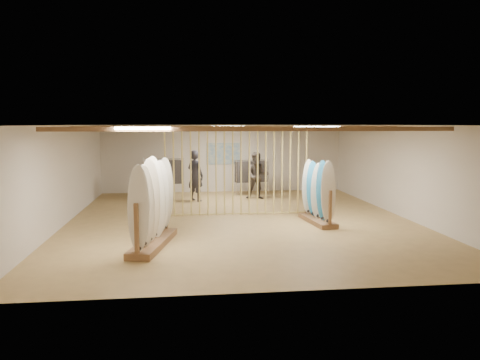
{
  "coord_description": "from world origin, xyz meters",
  "views": [
    {
      "loc": [
        -1.61,
        -13.52,
        2.83
      ],
      "look_at": [
        0.0,
        0.0,
        1.2
      ],
      "focal_mm": 35.0,
      "sensor_mm": 36.0,
      "label": 1
    }
  ],
  "objects": [
    {
      "name": "wall_front",
      "position": [
        0.0,
        -6.0,
        1.4
      ],
      "size": [
        12.0,
        0.0,
        12.0
      ],
      "primitive_type": "plane",
      "rotation": [
        -1.57,
        0.0,
        0.0
      ],
      "color": "beige",
      "rests_on": "ground"
    },
    {
      "name": "rack_left",
      "position": [
        -2.36,
        -2.7,
        0.69
      ],
      "size": [
        1.07,
        2.57,
        2.02
      ],
      "rotation": [
        0.0,
        0.0,
        -0.21
      ],
      "color": "brown",
      "rests_on": "floor"
    },
    {
      "name": "light_panels",
      "position": [
        0.0,
        0.0,
        2.74
      ],
      "size": [
        1.2,
        0.35,
        0.06
      ],
      "primitive_type": "cube",
      "color": "white",
      "rests_on": "ground"
    },
    {
      "name": "rack_right",
      "position": [
        2.17,
        -0.64,
        0.61
      ],
      "size": [
        0.68,
        1.91,
        1.78
      ],
      "rotation": [
        0.0,
        0.0,
        0.1
      ],
      "color": "brown",
      "rests_on": "floor"
    },
    {
      "name": "wall_back",
      "position": [
        0.0,
        6.0,
        1.4
      ],
      "size": [
        12.0,
        0.0,
        12.0
      ],
      "primitive_type": "plane",
      "rotation": [
        1.57,
        0.0,
        0.0
      ],
      "color": "beige",
      "rests_on": "ground"
    },
    {
      "name": "shopper_a",
      "position": [
        -1.22,
        3.66,
        1.07
      ],
      "size": [
        0.93,
        0.92,
        2.14
      ],
      "primitive_type": "imported",
      "rotation": [
        0.0,
        0.0,
        2.39
      ],
      "color": "#27262E",
      "rests_on": "floor"
    },
    {
      "name": "ceiling",
      "position": [
        0.0,
        0.0,
        2.8
      ],
      "size": [
        12.0,
        12.0,
        0.0
      ],
      "primitive_type": "plane",
      "rotation": [
        3.14,
        0.0,
        0.0
      ],
      "color": "gray",
      "rests_on": "ground"
    },
    {
      "name": "wall_right",
      "position": [
        5.0,
        0.0,
        1.4
      ],
      "size": [
        0.0,
        12.0,
        12.0
      ],
      "primitive_type": "plane",
      "rotation": [
        1.57,
        0.0,
        -1.57
      ],
      "color": "beige",
      "rests_on": "ground"
    },
    {
      "name": "clothing_rack_a",
      "position": [
        -2.42,
        4.32,
        1.02
      ],
      "size": [
        1.46,
        0.55,
        1.57
      ],
      "rotation": [
        0.0,
        0.0,
        0.14
      ],
      "color": "silver",
      "rests_on": "floor"
    },
    {
      "name": "clothing_rack_b",
      "position": [
        1.01,
        4.8,
        0.95
      ],
      "size": [
        1.34,
        0.59,
        1.46
      ],
      "rotation": [
        0.0,
        0.0,
        0.2
      ],
      "color": "silver",
      "rests_on": "floor"
    },
    {
      "name": "wall_left",
      "position": [
        -5.0,
        0.0,
        1.4
      ],
      "size": [
        0.0,
        12.0,
        12.0
      ],
      "primitive_type": "plane",
      "rotation": [
        1.57,
        0.0,
        1.57
      ],
      "color": "beige",
      "rests_on": "ground"
    },
    {
      "name": "shopper_b",
      "position": [
        1.12,
        3.88,
        1.01
      ],
      "size": [
        1.07,
        0.89,
        2.01
      ],
      "primitive_type": "imported",
      "rotation": [
        0.0,
        0.0,
        -0.15
      ],
      "color": "#362F2A",
      "rests_on": "floor"
    },
    {
      "name": "poster",
      "position": [
        0.0,
        5.98,
        1.6
      ],
      "size": [
        1.4,
        0.03,
        0.9
      ],
      "primitive_type": "cube",
      "color": "#2D619E",
      "rests_on": "ground"
    },
    {
      "name": "bamboo_partition",
      "position": [
        0.0,
        0.8,
        1.4
      ],
      "size": [
        4.45,
        0.05,
        2.78
      ],
      "color": "tan",
      "rests_on": "ground"
    },
    {
      "name": "ceiling_slats",
      "position": [
        0.0,
        0.0,
        2.72
      ],
      "size": [
        9.5,
        6.12,
        0.1
      ],
      "primitive_type": "cube",
      "color": "brown",
      "rests_on": "ground"
    },
    {
      "name": "floor",
      "position": [
        0.0,
        0.0,
        0.0
      ],
      "size": [
        12.0,
        12.0,
        0.0
      ],
      "primitive_type": "plane",
      "color": "tan",
      "rests_on": "ground"
    }
  ]
}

